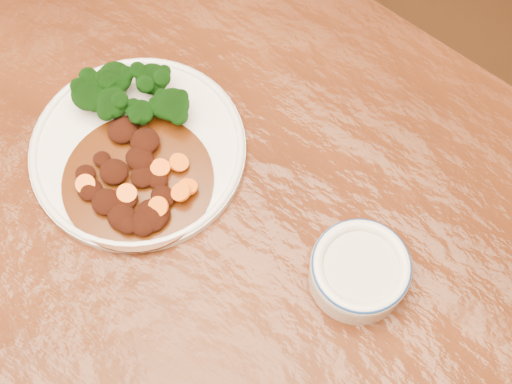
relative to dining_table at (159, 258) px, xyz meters
The scene contains 6 objects.
ground 0.67m from the dining_table, behind, with size 4.00×4.00×0.00m, color #492812.
dining_table is the anchor object (origin of this frame).
dinner_plate 0.14m from the dining_table, 135.14° to the left, with size 0.27×0.27×0.02m.
broccoli_florets 0.21m from the dining_table, 133.72° to the left, with size 0.14×0.10×0.05m.
mince_stew 0.12m from the dining_table, 142.35° to the left, with size 0.18×0.18×0.03m.
dip_bowl 0.27m from the dining_table, 21.55° to the left, with size 0.11×0.11×0.05m.
Camera 1 is at (0.27, -0.18, 1.53)m, focal length 50.00 mm.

